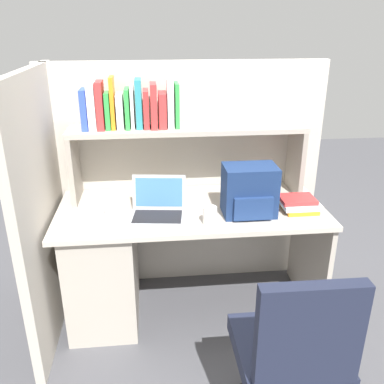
# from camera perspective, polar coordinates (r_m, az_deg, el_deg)

# --- Properties ---
(ground_plane) EXTENTS (8.00, 8.00, 0.00)m
(ground_plane) POSITION_cam_1_polar(r_m,az_deg,el_deg) (2.89, -0.11, -15.37)
(ground_plane) COLOR #4C4C51
(desk) EXTENTS (1.60, 0.70, 0.73)m
(desk) POSITION_cam_1_polar(r_m,az_deg,el_deg) (2.66, -8.59, -8.84)
(desk) COLOR beige
(desk) RESTS_ON ground_plane
(cubicle_partition_rear) EXTENTS (1.84, 0.05, 1.55)m
(cubicle_partition_rear) POSITION_cam_1_polar(r_m,az_deg,el_deg) (2.84, -0.91, 1.89)
(cubicle_partition_rear) COLOR #BCB5A8
(cubicle_partition_rear) RESTS_ON ground_plane
(cubicle_partition_left) EXTENTS (0.05, 1.06, 1.55)m
(cubicle_partition_left) POSITION_cam_1_polar(r_m,az_deg,el_deg) (2.51, -19.67, -2.35)
(cubicle_partition_left) COLOR #BCB5A8
(cubicle_partition_left) RESTS_ON ground_plane
(overhead_hutch) EXTENTS (1.44, 0.28, 0.45)m
(overhead_hutch) POSITION_cam_1_polar(r_m,az_deg,el_deg) (2.58, -0.58, 6.89)
(overhead_hutch) COLOR gray
(overhead_hutch) RESTS_ON desk
(reference_books_on_shelf) EXTENTS (0.57, 0.18, 0.30)m
(reference_books_on_shelf) POSITION_cam_1_polar(r_m,az_deg,el_deg) (2.52, -8.38, 11.51)
(reference_books_on_shelf) COLOR blue
(reference_books_on_shelf) RESTS_ON overhead_hutch
(laptop) EXTENTS (0.34, 0.29, 0.22)m
(laptop) POSITION_cam_1_polar(r_m,az_deg,el_deg) (2.39, -4.66, -2.19)
(laptop) COLOR #B7BABF
(laptop) RESTS_ON desk
(backpack) EXTENTS (0.30, 0.23, 0.29)m
(backpack) POSITION_cam_1_polar(r_m,az_deg,el_deg) (2.39, 7.91, 0.10)
(backpack) COLOR navy
(backpack) RESTS_ON desk
(computer_mouse) EXTENTS (0.06, 0.11, 0.03)m
(computer_mouse) POSITION_cam_1_polar(r_m,az_deg,el_deg) (2.47, -12.60, -2.76)
(computer_mouse) COLOR silver
(computer_mouse) RESTS_ON desk
(paper_cup) EXTENTS (0.08, 0.08, 0.10)m
(paper_cup) POSITION_cam_1_polar(r_m,az_deg,el_deg) (2.29, 2.48, -3.27)
(paper_cup) COLOR white
(paper_cup) RESTS_ON desk
(desk_book_stack) EXTENTS (0.22, 0.20, 0.08)m
(desk_book_stack) POSITION_cam_1_polar(r_m,az_deg,el_deg) (2.55, 14.43, -1.56)
(desk_book_stack) COLOR orange
(desk_book_stack) RESTS_ON desk
(office_chair) EXTENTS (0.52, 0.52, 0.93)m
(office_chair) POSITION_cam_1_polar(r_m,az_deg,el_deg) (1.97, 13.23, -22.75)
(office_chair) COLOR black
(office_chair) RESTS_ON ground_plane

